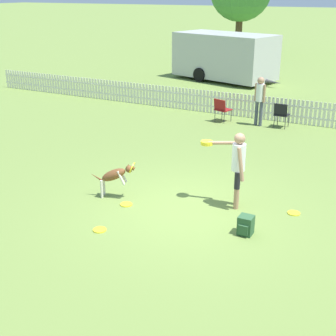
# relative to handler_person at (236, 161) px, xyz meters

# --- Properties ---
(ground_plane) EXTENTS (240.00, 240.00, 0.00)m
(ground_plane) POSITION_rel_handler_person_xyz_m (-0.81, -0.58, -1.02)
(ground_plane) COLOR olive
(handler_person) EXTENTS (1.07, 0.44, 1.63)m
(handler_person) POSITION_rel_handler_person_xyz_m (0.00, 0.00, 0.00)
(handler_person) COLOR tan
(handler_person) RESTS_ON ground_plane
(leaping_dog) EXTENTS (1.02, 0.48, 0.85)m
(leaping_dog) POSITION_rel_handler_person_xyz_m (-2.46, -0.79, -0.49)
(leaping_dog) COLOR brown
(leaping_dog) RESTS_ON ground_plane
(frisbee_near_handler) EXTENTS (0.26, 0.26, 0.02)m
(frisbee_near_handler) POSITION_rel_handler_person_xyz_m (1.23, 0.24, -1.01)
(frisbee_near_handler) COLOR yellow
(frisbee_near_handler) RESTS_ON ground_plane
(frisbee_near_dog) EXTENTS (0.26, 0.26, 0.02)m
(frisbee_near_dog) POSITION_rel_handler_person_xyz_m (-2.06, -1.02, -1.01)
(frisbee_near_dog) COLOR yellow
(frisbee_near_dog) RESTS_ON ground_plane
(frisbee_midfield) EXTENTS (0.26, 0.26, 0.02)m
(frisbee_midfield) POSITION_rel_handler_person_xyz_m (-1.90, -2.22, -1.01)
(frisbee_midfield) COLOR yellow
(frisbee_midfield) RESTS_ON ground_plane
(backpack_on_grass) EXTENTS (0.27, 0.30, 0.37)m
(backpack_on_grass) POSITION_rel_handler_person_xyz_m (0.62, -1.05, -0.84)
(backpack_on_grass) COLOR #2D5633
(backpack_on_grass) RESTS_ON ground_plane
(picket_fence) EXTENTS (26.27, 0.04, 0.83)m
(picket_fence) POSITION_rel_handler_person_xyz_m (-0.81, 7.20, -0.61)
(picket_fence) COLOR silver
(picket_fence) RESTS_ON ground_plane
(folding_chair_blue_left) EXTENTS (0.46, 0.48, 0.84)m
(folding_chair_blue_left) POSITION_rel_handler_person_xyz_m (-0.73, 6.40, -0.52)
(folding_chair_blue_left) COLOR #333338
(folding_chair_blue_left) RESTS_ON ground_plane
(folding_chair_center) EXTENTS (0.59, 0.60, 0.81)m
(folding_chair_center) POSITION_rel_handler_person_xyz_m (-2.75, 6.20, -0.54)
(folding_chair_center) COLOR #333338
(folding_chair_center) RESTS_ON ground_plane
(spectator_standing) EXTENTS (0.40, 0.27, 1.64)m
(spectator_standing) POSITION_rel_handler_person_xyz_m (-1.49, 6.35, -0.03)
(spectator_standing) COLOR #474C5B
(spectator_standing) RESTS_ON ground_plane
(equipment_trailer) EXTENTS (5.90, 3.60, 2.29)m
(equipment_trailer) POSITION_rel_handler_person_xyz_m (-5.63, 13.73, 0.19)
(equipment_trailer) COLOR #B7B7B7
(equipment_trailer) RESTS_ON ground_plane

